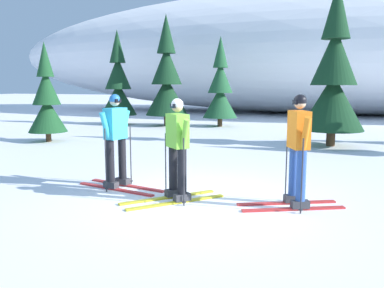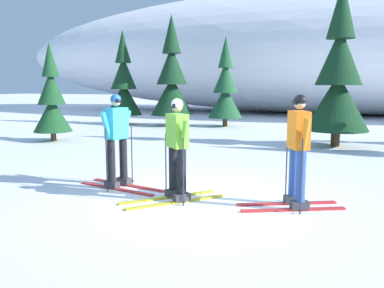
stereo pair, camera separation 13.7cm
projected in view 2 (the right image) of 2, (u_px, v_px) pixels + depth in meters
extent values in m
plane|color=white|center=(197.00, 200.00, 6.99)|extent=(120.00, 120.00, 0.00)
cube|color=red|center=(293.00, 210.00, 6.40)|extent=(1.55, 0.83, 0.03)
cube|color=red|center=(286.00, 203.00, 6.73)|extent=(1.55, 0.83, 0.03)
cube|color=#38383D|center=(300.00, 205.00, 6.40)|extent=(0.31, 0.25, 0.12)
cube|color=#38383D|center=(293.00, 199.00, 6.73)|extent=(0.31, 0.25, 0.12)
cylinder|color=#2D519E|center=(301.00, 176.00, 6.33)|extent=(0.15, 0.15, 0.81)
cylinder|color=#2D519E|center=(294.00, 171.00, 6.66)|extent=(0.15, 0.15, 0.81)
cube|color=orange|center=(299.00, 130.00, 6.40)|extent=(0.40, 0.48, 0.60)
cylinder|color=orange|center=(305.00, 135.00, 6.15)|extent=(0.21, 0.29, 0.58)
cylinder|color=orange|center=(293.00, 131.00, 6.66)|extent=(0.21, 0.29, 0.58)
sphere|color=beige|center=(300.00, 103.00, 6.33)|extent=(0.19, 0.19, 0.19)
sphere|color=black|center=(300.00, 101.00, 6.33)|extent=(0.21, 0.21, 0.21)
cube|color=black|center=(295.00, 102.00, 6.32)|extent=(0.10, 0.15, 0.07)
cylinder|color=#2D2D33|center=(301.00, 177.00, 6.14)|extent=(0.02, 0.02, 1.17)
cylinder|color=#2D2D33|center=(300.00, 210.00, 6.22)|extent=(0.07, 0.07, 0.01)
cylinder|color=#2D2D33|center=(286.00, 167.00, 6.83)|extent=(0.02, 0.02, 1.17)
cylinder|color=#2D2D33|center=(285.00, 198.00, 6.91)|extent=(0.07, 0.07, 0.01)
cube|color=gold|center=(176.00, 202.00, 6.81)|extent=(1.28, 1.40, 0.03)
cube|color=gold|center=(168.00, 197.00, 7.11)|extent=(1.28, 1.40, 0.03)
cube|color=#38383D|center=(182.00, 197.00, 6.84)|extent=(0.29, 0.30, 0.12)
cube|color=#38383D|center=(173.00, 192.00, 7.14)|extent=(0.29, 0.30, 0.12)
cylinder|color=black|center=(182.00, 171.00, 6.78)|extent=(0.15, 0.15, 0.77)
cylinder|color=black|center=(173.00, 168.00, 7.07)|extent=(0.15, 0.15, 0.77)
cube|color=#75C638|center=(177.00, 131.00, 6.83)|extent=(0.48, 0.47, 0.57)
cylinder|color=#75C638|center=(184.00, 136.00, 6.60)|extent=(0.27, 0.26, 0.58)
cylinder|color=#75C638|center=(171.00, 133.00, 7.07)|extent=(0.27, 0.26, 0.58)
sphere|color=tan|center=(177.00, 106.00, 6.77)|extent=(0.19, 0.19, 0.19)
sphere|color=white|center=(177.00, 105.00, 6.76)|extent=(0.21, 0.21, 0.21)
cube|color=black|center=(173.00, 106.00, 6.73)|extent=(0.14, 0.13, 0.07)
cylinder|color=#2D2D33|center=(183.00, 172.00, 6.58)|extent=(0.02, 0.02, 1.12)
cylinder|color=#2D2D33|center=(183.00, 202.00, 6.65)|extent=(0.07, 0.07, 0.01)
cylinder|color=#2D2D33|center=(166.00, 165.00, 7.21)|extent=(0.02, 0.02, 1.12)
cylinder|color=#2D2D33|center=(166.00, 192.00, 7.28)|extent=(0.07, 0.07, 0.01)
cube|color=red|center=(128.00, 185.00, 7.96)|extent=(1.76, 0.47, 0.03)
cube|color=red|center=(116.00, 189.00, 7.68)|extent=(1.76, 0.47, 0.03)
cube|color=#38383D|center=(124.00, 181.00, 8.00)|extent=(0.30, 0.20, 0.12)
cube|color=#38383D|center=(112.00, 184.00, 7.73)|extent=(0.30, 0.20, 0.12)
cylinder|color=black|center=(123.00, 158.00, 7.94)|extent=(0.15, 0.15, 0.79)
cylinder|color=black|center=(111.00, 161.00, 7.66)|extent=(0.15, 0.15, 0.79)
cube|color=#33B7D6|center=(116.00, 123.00, 7.70)|extent=(0.32, 0.46, 0.59)
cylinder|color=#33B7D6|center=(126.00, 125.00, 7.92)|extent=(0.15, 0.29, 0.58)
cylinder|color=#33B7D6|center=(107.00, 127.00, 7.49)|extent=(0.15, 0.29, 0.58)
sphere|color=beige|center=(116.00, 101.00, 7.64)|extent=(0.19, 0.19, 0.19)
sphere|color=#2366B2|center=(116.00, 100.00, 7.63)|extent=(0.21, 0.21, 0.21)
cube|color=black|center=(119.00, 101.00, 7.59)|extent=(0.07, 0.15, 0.07)
cylinder|color=#2D2D33|center=(132.00, 155.00, 8.05)|extent=(0.02, 0.02, 1.18)
cylinder|color=#2D2D33|center=(132.00, 181.00, 8.13)|extent=(0.07, 0.07, 0.01)
cylinder|color=#2D2D33|center=(107.00, 160.00, 7.47)|extent=(0.02, 0.02, 1.18)
cylinder|color=#2D2D33|center=(107.00, 188.00, 7.55)|extent=(0.07, 0.07, 0.01)
cylinder|color=#47301E|center=(125.00, 118.00, 20.14)|extent=(0.25, 0.25, 0.62)
cone|color=#14381E|center=(124.00, 99.00, 20.00)|extent=(1.76, 1.76, 1.58)
cone|color=#14381E|center=(123.00, 73.00, 19.82)|extent=(1.27, 1.27, 1.58)
cone|color=#14381E|center=(123.00, 46.00, 19.63)|extent=(0.78, 0.78, 1.58)
cylinder|color=#47301E|center=(53.00, 135.00, 14.12)|extent=(0.18, 0.18, 0.46)
cone|color=#194723|center=(52.00, 115.00, 14.01)|extent=(1.31, 1.31, 1.17)
cone|color=#194723|center=(51.00, 87.00, 13.88)|extent=(0.94, 0.94, 1.17)
cone|color=#194723|center=(50.00, 59.00, 13.74)|extent=(0.58, 0.58, 1.17)
cylinder|color=#47301E|center=(172.00, 118.00, 19.32)|extent=(0.28, 0.28, 0.70)
cone|color=#14381E|center=(172.00, 96.00, 19.16)|extent=(2.00, 2.00, 1.79)
cone|color=#14381E|center=(172.00, 65.00, 18.95)|extent=(1.44, 1.44, 1.79)
cone|color=#14381E|center=(171.00, 34.00, 18.74)|extent=(0.88, 0.88, 1.79)
cylinder|color=#47301E|center=(225.00, 121.00, 18.99)|extent=(0.22, 0.22, 0.56)
cone|color=#1E512D|center=(225.00, 102.00, 18.86)|extent=(1.60, 1.60, 1.43)
cone|color=#1E512D|center=(226.00, 77.00, 18.69)|extent=(1.15, 1.15, 1.43)
cone|color=#1E512D|center=(226.00, 52.00, 18.53)|extent=(0.70, 0.70, 1.43)
cylinder|color=#47301E|center=(335.00, 136.00, 12.94)|extent=(0.28, 0.28, 0.69)
cone|color=#14381E|center=(337.00, 102.00, 12.78)|extent=(1.98, 1.98, 1.78)
cone|color=#14381E|center=(340.00, 56.00, 12.57)|extent=(1.43, 1.43, 1.78)
cone|color=#14381E|center=(342.00, 9.00, 12.36)|extent=(0.87, 0.87, 1.78)
ellipsoid|color=white|center=(349.00, 51.00, 26.40)|extent=(49.02, 15.01, 8.20)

